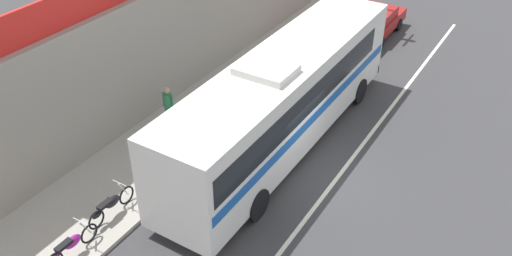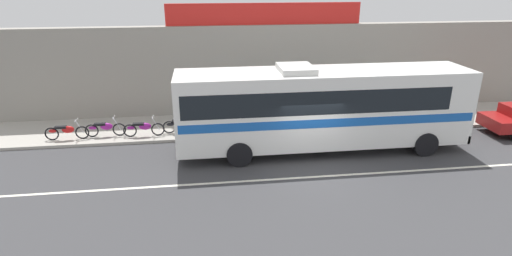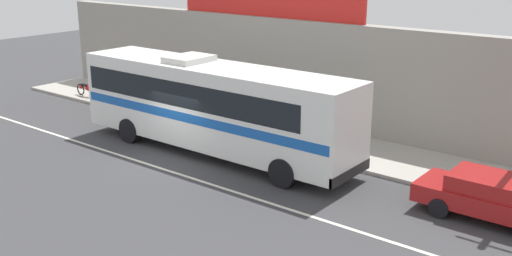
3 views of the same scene
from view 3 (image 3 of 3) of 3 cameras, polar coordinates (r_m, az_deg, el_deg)
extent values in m
plane|color=#3A3A3D|center=(23.17, -8.39, -3.08)|extent=(70.00, 70.00, 0.00)
cube|color=#A8A399|center=(26.77, -0.32, 0.01)|extent=(30.00, 3.60, 0.14)
cube|color=gray|center=(27.87, 2.45, 5.61)|extent=(30.00, 0.70, 4.80)
cube|color=red|center=(27.95, 1.08, 11.77)|extent=(10.22, 0.12, 1.10)
cube|color=silver|center=(22.67, -9.85, -3.60)|extent=(30.00, 0.14, 0.01)
cube|color=white|center=(23.20, -4.12, 2.24)|extent=(12.39, 2.51, 3.10)
cube|color=black|center=(23.39, -5.05, 3.73)|extent=(10.90, 2.53, 0.96)
cube|color=#1956B2|center=(23.27, -4.11, 1.53)|extent=(12.14, 2.53, 0.36)
cube|color=black|center=(19.59, 9.31, 0.67)|extent=(0.04, 2.26, 1.40)
cube|color=black|center=(20.17, 9.04, -4.30)|extent=(0.12, 2.51, 0.36)
cube|color=silver|center=(23.68, -6.44, 6.62)|extent=(1.40, 1.76, 0.24)
cylinder|color=black|center=(22.07, 6.15, -2.58)|extent=(1.04, 0.32, 1.04)
cylinder|color=black|center=(20.25, 2.59, -4.32)|extent=(1.04, 0.32, 1.04)
cylinder|color=black|center=(26.91, -8.24, 0.92)|extent=(1.04, 0.32, 1.04)
cylinder|color=black|center=(25.44, -12.04, -0.22)|extent=(1.04, 0.32, 1.04)
cube|color=maroon|center=(19.20, 21.80, -6.51)|extent=(4.47, 1.80, 0.56)
cube|color=maroon|center=(19.03, 21.68, -5.00)|extent=(2.32, 1.62, 0.48)
cylinder|color=black|center=(20.41, 18.95, -5.73)|extent=(0.62, 0.20, 0.62)
cylinder|color=black|center=(18.92, 17.17, -7.36)|extent=(0.62, 0.20, 0.62)
torus|color=black|center=(29.04, -8.64, 1.95)|extent=(0.62, 0.06, 0.62)
torus|color=black|center=(29.97, -10.32, 2.33)|extent=(0.62, 0.06, 0.62)
cylinder|color=silver|center=(29.02, -8.77, 2.54)|extent=(0.34, 0.04, 0.65)
cylinder|color=silver|center=(29.02, -8.93, 3.18)|extent=(0.03, 0.56, 0.03)
ellipsoid|color=black|center=(29.41, -9.42, 2.46)|extent=(0.56, 0.22, 0.34)
cube|color=black|center=(29.59, -9.82, 2.77)|extent=(0.52, 0.20, 0.10)
ellipsoid|color=black|center=(29.89, -10.26, 2.57)|extent=(0.36, 0.14, 0.16)
torus|color=black|center=(30.20, -11.28, 2.39)|extent=(0.62, 0.06, 0.62)
torus|color=black|center=(31.16, -12.81, 2.74)|extent=(0.62, 0.06, 0.62)
cylinder|color=silver|center=(30.19, -11.41, 2.96)|extent=(0.34, 0.04, 0.65)
cylinder|color=silver|center=(30.19, -11.57, 3.58)|extent=(0.03, 0.56, 0.03)
ellipsoid|color=#991E8C|center=(30.59, -12.00, 2.87)|extent=(0.56, 0.22, 0.34)
cube|color=black|center=(30.78, -12.37, 3.17)|extent=(0.52, 0.20, 0.10)
ellipsoid|color=#991E8C|center=(31.08, -12.76, 2.97)|extent=(0.36, 0.14, 0.16)
torus|color=black|center=(31.69, -13.10, 2.95)|extent=(0.62, 0.06, 0.62)
torus|color=black|center=(32.65, -14.47, 3.26)|extent=(0.62, 0.06, 0.62)
cylinder|color=silver|center=(31.68, -13.22, 3.50)|extent=(0.34, 0.04, 0.65)
cylinder|color=silver|center=(31.69, -13.38, 4.08)|extent=(0.03, 0.56, 0.03)
ellipsoid|color=#991E8C|center=(32.08, -13.75, 3.40)|extent=(0.56, 0.22, 0.34)
cube|color=black|center=(32.27, -14.08, 3.68)|extent=(0.52, 0.20, 0.10)
ellipsoid|color=#991E8C|center=(32.57, -14.43, 3.48)|extent=(0.36, 0.14, 0.16)
torus|color=black|center=(32.83, -15.14, 3.28)|extent=(0.62, 0.06, 0.62)
torus|color=black|center=(33.89, -16.50, 3.58)|extent=(0.62, 0.06, 0.62)
cylinder|color=silver|center=(32.83, -15.26, 3.81)|extent=(0.34, 0.04, 0.65)
cylinder|color=silver|center=(32.84, -15.41, 4.37)|extent=(0.03, 0.56, 0.03)
ellipsoid|color=red|center=(33.27, -15.78, 3.72)|extent=(0.56, 0.22, 0.34)
cube|color=black|center=(33.49, -16.11, 3.99)|extent=(0.52, 0.20, 0.10)
ellipsoid|color=red|center=(33.81, -16.46, 3.80)|extent=(0.36, 0.14, 0.16)
cylinder|color=black|center=(27.50, -0.55, 1.54)|extent=(0.13, 0.13, 0.85)
cylinder|color=black|center=(27.36, -0.79, 1.47)|extent=(0.13, 0.13, 0.85)
cylinder|color=#2D7A4C|center=(27.24, -0.67, 3.02)|extent=(0.30, 0.30, 0.64)
sphere|color=tan|center=(27.13, -0.68, 3.97)|extent=(0.23, 0.23, 0.23)
cylinder|color=#2D7A4C|center=(27.38, -0.41, 3.16)|extent=(0.08, 0.08, 0.59)
cylinder|color=#2D7A4C|center=(27.08, -0.94, 3.01)|extent=(0.08, 0.08, 0.59)
camera|label=1|loc=(30.92, -37.15, 20.91)|focal=37.97mm
camera|label=2|loc=(20.24, -51.43, 9.04)|focal=28.80mm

